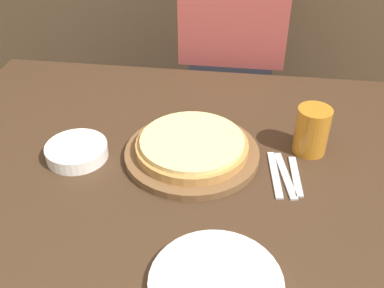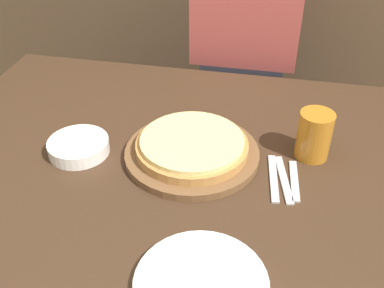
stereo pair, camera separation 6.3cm
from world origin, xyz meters
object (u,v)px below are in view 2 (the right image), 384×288
(pizza_on_board, at_px, (192,149))
(dinner_knife, at_px, (284,179))
(fork, at_px, (273,178))
(diner_person, at_px, (242,77))
(beer_glass, at_px, (314,133))
(spoon, at_px, (294,181))
(side_bowl, at_px, (79,147))
(dinner_plate, at_px, (201,284))

(pizza_on_board, bearing_deg, dinner_knife, -11.24)
(fork, distance_m, dinner_knife, 0.03)
(fork, xyz_separation_m, diner_person, (-0.15, 0.72, -0.11))
(pizza_on_board, relative_size, dinner_knife, 1.97)
(diner_person, bearing_deg, beer_glass, -68.34)
(pizza_on_board, xyz_separation_m, spoon, (0.26, -0.05, -0.02))
(pizza_on_board, relative_size, side_bowl, 2.19)
(beer_glass, relative_size, dinner_knife, 0.72)
(pizza_on_board, height_order, dinner_plate, pizza_on_board)
(beer_glass, distance_m, diner_person, 0.67)
(fork, bearing_deg, spoon, 0.00)
(beer_glass, xyz_separation_m, diner_person, (-0.24, 0.60, -0.17))
(beer_glass, distance_m, fork, 0.16)
(spoon, xyz_separation_m, diner_person, (-0.20, 0.72, -0.11))
(spoon, bearing_deg, pizza_on_board, 169.81)
(beer_glass, bearing_deg, fork, -127.51)
(pizza_on_board, bearing_deg, diner_person, 84.78)
(beer_glass, xyz_separation_m, fork, (-0.09, -0.12, -0.07))
(beer_glass, xyz_separation_m, dinner_plate, (-0.20, -0.46, -0.06))
(side_bowl, relative_size, fork, 0.90)
(fork, xyz_separation_m, spoon, (0.05, 0.00, 0.00))
(side_bowl, bearing_deg, dinner_knife, -0.63)
(pizza_on_board, bearing_deg, fork, -12.52)
(pizza_on_board, relative_size, beer_glass, 2.74)
(fork, relative_size, diner_person, 0.13)
(side_bowl, bearing_deg, fork, -0.66)
(side_bowl, relative_size, spoon, 1.05)
(beer_glass, height_order, dinner_plate, beer_glass)
(dinner_plate, relative_size, fork, 1.43)
(side_bowl, height_order, fork, side_bowl)
(diner_person, bearing_deg, dinner_knife, -76.26)
(dinner_plate, bearing_deg, dinner_knife, 67.95)
(dinner_plate, height_order, fork, dinner_plate)
(spoon, bearing_deg, dinner_knife, 180.00)
(side_bowl, bearing_deg, beer_glass, 10.46)
(diner_person, bearing_deg, spoon, -74.39)
(fork, bearing_deg, beer_glass, 52.49)
(pizza_on_board, relative_size, fork, 1.96)
(dinner_plate, xyz_separation_m, diner_person, (-0.04, 1.06, -0.11))
(pizza_on_board, height_order, diner_person, diner_person)
(dinner_knife, bearing_deg, pizza_on_board, 168.76)
(pizza_on_board, distance_m, spoon, 0.27)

